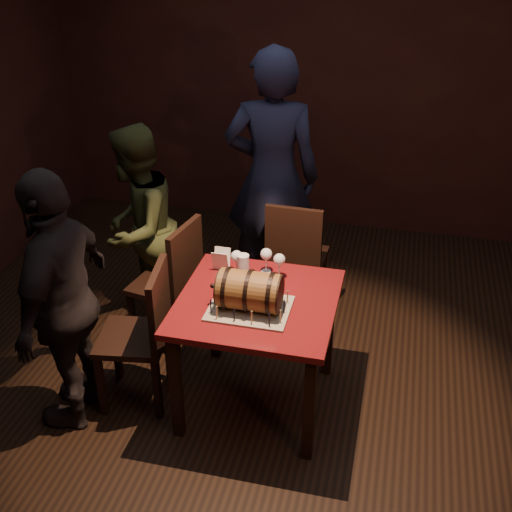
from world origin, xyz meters
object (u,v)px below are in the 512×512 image
(barrel_cake, at_px, (249,291))
(wine_glass_left, at_px, (237,257))
(chair_left_rear, at_px, (174,278))
(chair_left_front, at_px, (145,329))
(chair_back, at_px, (296,254))
(person_back, at_px, (272,178))
(pint_of_ale, at_px, (243,267))
(pub_table, at_px, (257,316))
(wine_glass_mid, at_px, (266,255))
(person_left_front, at_px, (64,302))
(person_left_rear, at_px, (138,228))
(wine_glass_right, at_px, (279,261))

(barrel_cake, height_order, wine_glass_left, barrel_cake)
(chair_left_rear, bearing_deg, chair_left_front, -86.95)
(chair_back, distance_m, person_back, 0.60)
(pint_of_ale, bearing_deg, pub_table, -58.18)
(wine_glass_mid, bearing_deg, pint_of_ale, -142.89)
(person_left_front, bearing_deg, chair_left_front, 118.08)
(person_left_rear, bearing_deg, chair_left_front, 26.14)
(chair_back, distance_m, chair_left_rear, 0.90)
(barrel_cake, bearing_deg, chair_left_front, -177.96)
(barrel_cake, distance_m, person_left_front, 1.03)
(chair_left_rear, bearing_deg, wine_glass_mid, -12.54)
(wine_glass_mid, distance_m, chair_left_front, 0.85)
(wine_glass_right, relative_size, chair_left_rear, 0.17)
(wine_glass_left, bearing_deg, wine_glass_right, 4.82)
(chair_left_rear, relative_size, person_back, 0.49)
(chair_left_rear, bearing_deg, pub_table, -34.17)
(pub_table, distance_m, pint_of_ale, 0.32)
(pub_table, bearing_deg, person_back, 98.76)
(chair_left_rear, relative_size, chair_left_front, 1.00)
(pub_table, height_order, chair_left_front, chair_left_front)
(wine_glass_mid, height_order, chair_left_front, chair_left_front)
(pint_of_ale, height_order, chair_back, chair_back)
(pub_table, bearing_deg, barrel_cake, -100.90)
(pub_table, distance_m, wine_glass_mid, 0.39)
(barrel_cake, relative_size, person_left_front, 0.25)
(person_left_front, bearing_deg, wine_glass_right, 117.46)
(chair_back, bearing_deg, wine_glass_right, -88.24)
(pub_table, height_order, person_left_front, person_left_front)
(wine_glass_left, height_order, person_back, person_back)
(wine_glass_right, xyz_separation_m, person_left_front, (-1.09, -0.61, -0.07))
(chair_left_rear, bearing_deg, person_back, 60.04)
(chair_back, xyz_separation_m, person_back, (-0.25, 0.32, 0.43))
(wine_glass_left, bearing_deg, wine_glass_mid, 22.25)
(wine_glass_left, xyz_separation_m, person_left_front, (-0.84, -0.58, -0.07))
(barrel_cake, relative_size, person_left_rear, 0.27)
(wine_glass_left, relative_size, chair_left_rear, 0.17)
(pint_of_ale, relative_size, person_back, 0.08)
(wine_glass_right, distance_m, chair_left_front, 0.90)
(wine_glass_left, distance_m, wine_glass_right, 0.26)
(barrel_cake, bearing_deg, person_back, 97.35)
(wine_glass_right, xyz_separation_m, person_back, (-0.27, 1.04, 0.09))
(pub_table, relative_size, barrel_cake, 2.24)
(wine_glass_mid, xyz_separation_m, person_back, (-0.18, 0.99, 0.09))
(chair_left_rear, distance_m, person_left_rear, 0.47)
(wine_glass_mid, distance_m, person_left_rear, 1.09)
(wine_glass_left, bearing_deg, person_back, 90.78)
(wine_glass_mid, relative_size, chair_left_front, 0.17)
(barrel_cake, relative_size, wine_glass_right, 2.49)
(person_back, bearing_deg, wine_glass_mid, 92.67)
(wine_glass_left, height_order, wine_glass_right, same)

